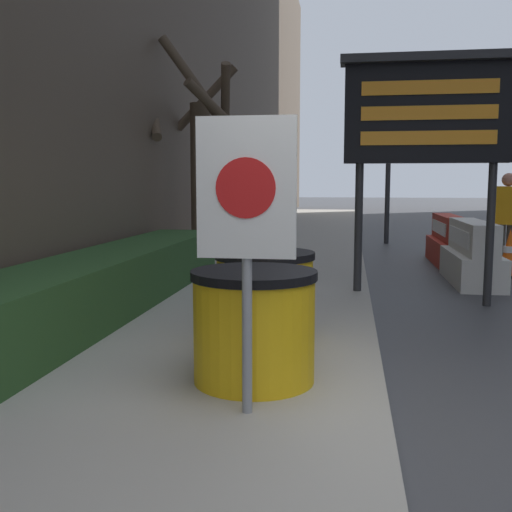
{
  "coord_description": "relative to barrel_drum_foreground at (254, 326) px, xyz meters",
  "views": [
    {
      "loc": [
        -0.27,
        -3.11,
        1.51
      ],
      "look_at": [
        -1.84,
        6.97,
        0.26
      ],
      "focal_mm": 42.0,
      "sensor_mm": 36.0,
      "label": 1
    }
  ],
  "objects": [
    {
      "name": "traffic_cone_mid",
      "position": [
        2.78,
        8.95,
        -0.17
      ],
      "size": [
        0.42,
        0.42,
        0.75
      ],
      "color": "black",
      "rests_on": "ground_plane"
    },
    {
      "name": "traffic_cone_near",
      "position": [
        3.2,
        6.11,
        -0.15
      ],
      "size": [
        0.44,
        0.44,
        0.78
      ],
      "color": "black",
      "rests_on": "ground_plane"
    },
    {
      "name": "jersey_barrier_red_striped",
      "position": [
        2.48,
        7.62,
        -0.14
      ],
      "size": [
        0.56,
        2.04,
        0.91
      ],
      "color": "red",
      "rests_on": "ground_plane"
    },
    {
      "name": "sidewalk_left",
      "position": [
        -0.82,
        -0.86,
        -0.46
      ],
      "size": [
        3.44,
        56.0,
        0.14
      ],
      "color": "#A39E93",
      "rests_on": "ground_plane"
    },
    {
      "name": "warning_sign",
      "position": [
        0.05,
        -0.59,
        0.81
      ],
      "size": [
        0.58,
        0.08,
        1.74
      ],
      "color": "gray",
      "rests_on": "sidewalk_left"
    },
    {
      "name": "traffic_light_near_curb",
      "position": [
        1.56,
        11.15,
        2.48
      ],
      "size": [
        0.28,
        0.44,
        4.17
      ],
      "color": "#2D2D30",
      "rests_on": "ground_plane"
    },
    {
      "name": "pedestrian_worker",
      "position": [
        3.28,
        6.72,
        0.46
      ],
      "size": [
        0.51,
        0.42,
        1.67
      ],
      "rotation": [
        0.0,
        0.0,
        2.72
      ],
      "color": "#514C42",
      "rests_on": "ground_plane"
    },
    {
      "name": "jersey_barrier_white",
      "position": [
        2.48,
        5.38,
        -0.12
      ],
      "size": [
        0.64,
        1.98,
        0.94
      ],
      "color": "silver",
      "rests_on": "ground_plane"
    },
    {
      "name": "message_board",
      "position": [
        1.54,
        3.64,
        1.8
      ],
      "size": [
        2.1,
        0.36,
        3.03
      ],
      "color": "#28282B",
      "rests_on": "ground_plane"
    },
    {
      "name": "bare_tree",
      "position": [
        -1.99,
        6.44,
        1.52
      ],
      "size": [
        2.13,
        1.85,
        3.78
      ],
      "color": "#4C3D2D",
      "rests_on": "sidewalk_left"
    },
    {
      "name": "barrel_drum_middle",
      "position": [
        -0.08,
        1.1,
        0.0
      ],
      "size": [
        0.87,
        0.87,
        0.77
      ],
      "color": "yellow",
      "rests_on": "sidewalk_left"
    },
    {
      "name": "hedge_strip",
      "position": [
        -1.94,
        2.21,
        -0.08
      ],
      "size": [
        0.9,
        6.26,
        0.62
      ],
      "color": "#284C23",
      "rests_on": "sidewalk_left"
    },
    {
      "name": "ground_plane",
      "position": [
        0.9,
        -0.86,
        -0.53
      ],
      "size": [
        120.0,
        120.0,
        0.0
      ],
      "primitive_type": "plane",
      "color": "#3F3F42"
    },
    {
      "name": "barrel_drum_foreground",
      "position": [
        0.0,
        0.0,
        0.0
      ],
      "size": [
        0.87,
        0.87,
        0.77
      ],
      "color": "yellow",
      "rests_on": "sidewalk_left"
    }
  ]
}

